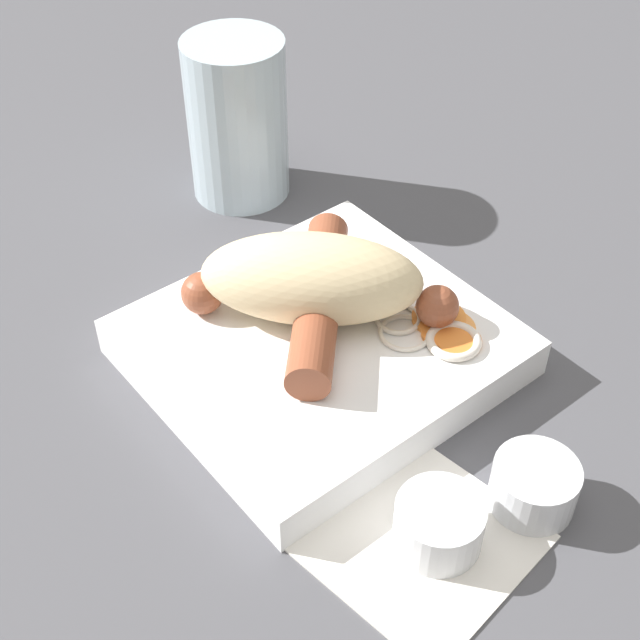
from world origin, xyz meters
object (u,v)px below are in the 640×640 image
(condiment_cup_far, at_px, (533,488))
(food_tray, at_px, (320,347))
(condiment_cup_near, at_px, (438,527))
(drink_glass, at_px, (237,120))
(bread_roll, at_px, (312,279))
(sausage, at_px, (319,300))

(condiment_cup_far, bearing_deg, food_tray, 97.74)
(condiment_cup_near, xyz_separation_m, condiment_cup_far, (0.06, -0.01, 0.00))
(food_tray, xyz_separation_m, condiment_cup_near, (-0.04, -0.15, -0.00))
(condiment_cup_far, height_order, drink_glass, drink_glass)
(bread_roll, relative_size, condiment_cup_far, 3.00)
(food_tray, relative_size, condiment_cup_far, 4.42)
(sausage, height_order, drink_glass, drink_glass)
(bread_roll, height_order, condiment_cup_near, bread_roll)
(drink_glass, bearing_deg, condiment_cup_far, -98.63)
(drink_glass, bearing_deg, condiment_cup_near, -108.29)
(food_tray, relative_size, drink_glass, 1.67)
(condiment_cup_near, distance_m, condiment_cup_far, 0.06)
(food_tray, distance_m, condiment_cup_far, 0.16)
(sausage, height_order, condiment_cup_near, sausage)
(condiment_cup_near, relative_size, condiment_cup_far, 1.00)
(bread_roll, height_order, sausage, bread_roll)
(food_tray, relative_size, condiment_cup_near, 4.42)
(sausage, bearing_deg, bread_roll, 104.30)
(food_tray, xyz_separation_m, drink_glass, (0.08, 0.20, 0.05))
(condiment_cup_near, xyz_separation_m, drink_glass, (0.11, 0.34, 0.05))
(sausage, bearing_deg, drink_glass, 69.93)
(bread_roll, xyz_separation_m, drink_glass, (0.07, 0.18, 0.01))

